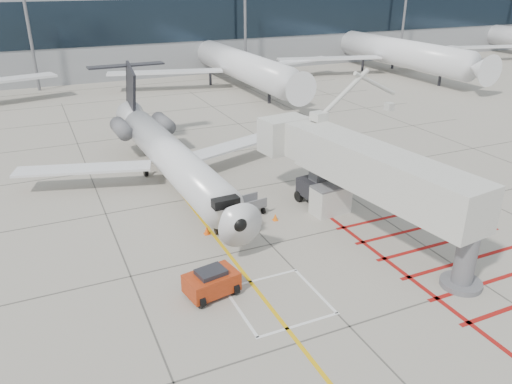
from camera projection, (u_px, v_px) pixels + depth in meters
name	position (u px, v px, depth m)	size (l,w,h in m)	color
ground_plane	(305.00, 280.00, 25.35)	(260.00, 260.00, 0.00)	gray
regional_jet	(179.00, 146.00, 33.66)	(21.75, 27.42, 7.19)	silver
jet_bridge	(381.00, 181.00, 28.18)	(8.35, 17.63, 7.05)	beige
pushback_tug	(211.00, 281.00, 23.96)	(2.48, 1.55, 1.45)	#AB3110
baggage_cart	(250.00, 206.00, 32.08)	(1.91, 1.20, 1.20)	slate
ground_power_unit	(330.00, 199.00, 32.13)	(2.41, 1.41, 1.91)	beige
cone_nose	(207.00, 230.00, 29.74)	(0.37, 0.37, 0.52)	#EA510C
cone_side	(275.00, 217.00, 31.41)	(0.33, 0.33, 0.45)	orange
terminal_building	(154.00, 20.00, 84.70)	(180.00, 28.00, 14.00)	gray
terminal_glass_band	(177.00, 21.00, 72.58)	(180.00, 0.10, 6.00)	black
bg_aircraft_c	(233.00, 44.00, 67.07)	(33.60, 37.34, 11.20)	silver
bg_aircraft_d	(389.00, 33.00, 76.72)	(35.61, 39.57, 11.87)	silver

